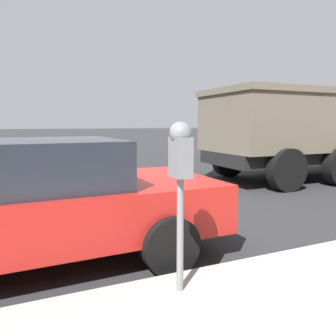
# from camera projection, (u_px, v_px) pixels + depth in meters

# --- Properties ---
(ground_plane) EXTENTS (220.00, 220.00, 0.00)m
(ground_plane) POSITION_uv_depth(u_px,v_px,m) (74.00, 230.00, 4.98)
(ground_plane) COLOR #2B2B2D
(parking_meter) EXTENTS (0.21, 0.19, 1.48)m
(parking_meter) POSITION_uv_depth(u_px,v_px,m) (180.00, 164.00, 2.75)
(parking_meter) COLOR gray
(parking_meter) RESTS_ON sidewalk
(car_red) EXTENTS (2.20, 4.68, 1.43)m
(car_red) POSITION_uv_depth(u_px,v_px,m) (14.00, 200.00, 3.66)
(car_red) COLOR #B21E19
(car_red) RESTS_ON ground_plane
(dump_truck) EXTENTS (2.79, 7.36, 2.76)m
(dump_truck) POSITION_uv_depth(u_px,v_px,m) (324.00, 127.00, 9.81)
(dump_truck) COLOR black
(dump_truck) RESTS_ON ground_plane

